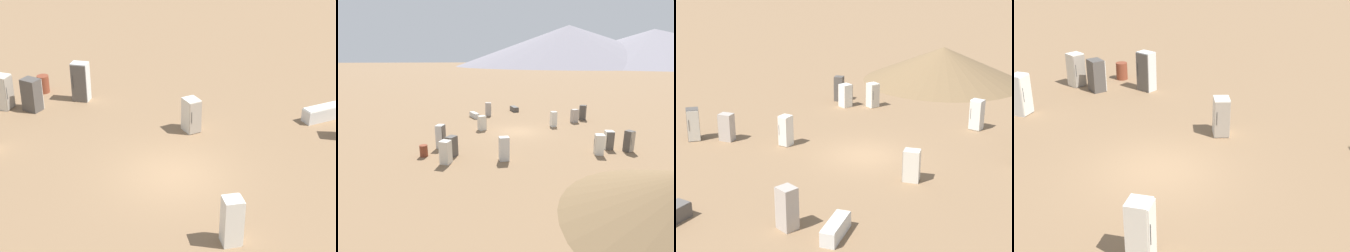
% 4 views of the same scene
% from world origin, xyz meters
% --- Properties ---
extents(ground_plane, '(1000.00, 1000.00, 0.00)m').
position_xyz_m(ground_plane, '(0.00, 0.00, 0.00)').
color(ground_plane, '#846647').
extents(mountain_ridge_0, '(235.22, 235.22, 34.07)m').
position_xyz_m(mountain_ridge_0, '(177.20, 205.63, 17.03)').
color(mountain_ridge_0, gray).
rests_on(mountain_ridge_0, ground_plane).
extents(mountain_ridge_1, '(223.41, 223.41, 39.24)m').
position_xyz_m(mountain_ridge_1, '(104.04, 233.75, 19.62)').
color(mountain_ridge_1, gray).
rests_on(mountain_ridge_1, ground_plane).
extents(discarded_fridge_0, '(0.81, 0.72, 1.72)m').
position_xyz_m(discarded_fridge_0, '(-2.07, 7.94, 0.86)').
color(discarded_fridge_0, '#A89E93').
rests_on(discarded_fridge_0, ground_plane).
extents(discarded_fridge_1, '(0.63, 0.68, 1.65)m').
position_xyz_m(discarded_fridge_1, '(4.25, 1.31, 0.82)').
color(discarded_fridge_1, silver).
rests_on(discarded_fridge_1, ground_plane).
extents(discarded_fridge_2, '(0.82, 0.93, 1.91)m').
position_xyz_m(discarded_fridge_2, '(-7.32, -3.61, 0.95)').
color(discarded_fridge_2, silver).
rests_on(discarded_fridge_2, ground_plane).
extents(discarded_fridge_3, '(0.77, 0.83, 1.50)m').
position_xyz_m(discarded_fridge_3, '(6.16, -6.40, 0.75)').
color(discarded_fridge_3, silver).
rests_on(discarded_fridge_3, ground_plane).
extents(discarded_fridge_4, '(0.98, 1.01, 1.56)m').
position_xyz_m(discarded_fridge_4, '(-6.41, -5.84, 0.78)').
color(discarded_fridge_4, '#4C4742').
rests_on(discarded_fridge_4, ground_plane).
extents(discarded_fridge_5, '(0.92, 0.82, 1.49)m').
position_xyz_m(discarded_fridge_5, '(-3.49, 1.21, 0.75)').
color(discarded_fridge_5, beige).
rests_on(discarded_fridge_5, ground_plane).
extents(discarded_fridge_6, '(0.90, 0.94, 1.65)m').
position_xyz_m(discarded_fridge_6, '(-6.77, -7.19, 0.83)').
color(discarded_fridge_6, beige).
rests_on(discarded_fridge_6, ground_plane).
extents(discarded_fridge_7, '(0.98, 0.96, 1.77)m').
position_xyz_m(discarded_fridge_7, '(8.84, 3.80, 0.89)').
color(discarded_fridge_7, '#4C4742').
rests_on(discarded_fridge_7, ground_plane).
extents(discarded_fridge_8, '(0.93, 1.91, 0.65)m').
position_xyz_m(discarded_fridge_8, '(1.86, 10.50, 0.32)').
color(discarded_fridge_8, '#4C4742').
rests_on(discarded_fridge_8, ground_plane).
extents(discarded_fridge_9, '(0.82, 0.80, 1.58)m').
position_xyz_m(discarded_fridge_9, '(4.71, -7.45, 0.79)').
color(discarded_fridge_9, silver).
rests_on(discarded_fridge_9, ground_plane).
extents(discarded_fridge_10, '(0.70, 0.63, 1.77)m').
position_xyz_m(discarded_fridge_10, '(-2.66, -7.36, 0.88)').
color(discarded_fridge_10, silver).
rests_on(discarded_fridge_10, ground_plane).
extents(discarded_fridge_11, '(0.77, 0.79, 1.69)m').
position_xyz_m(discarded_fridge_11, '(7.37, -7.25, 0.85)').
color(discarded_fridge_11, '#4C4742').
rests_on(discarded_fridge_11, ground_plane).
extents(discarded_fridge_12, '(0.89, 0.76, 1.52)m').
position_xyz_m(discarded_fridge_12, '(7.33, 2.74, 0.76)').
color(discarded_fridge_12, '#A89E93').
rests_on(discarded_fridge_12, ground_plane).
extents(discarded_fridge_13, '(1.16, 1.99, 0.64)m').
position_xyz_m(discarded_fridge_13, '(-3.91, 7.28, 0.32)').
color(discarded_fridge_13, silver).
rests_on(discarded_fridge_13, ground_plane).
extents(rusty_barrel, '(0.58, 0.58, 0.88)m').
position_xyz_m(rusty_barrel, '(-8.48, -5.52, 0.44)').
color(rusty_barrel, brown).
rests_on(rusty_barrel, ground_plane).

